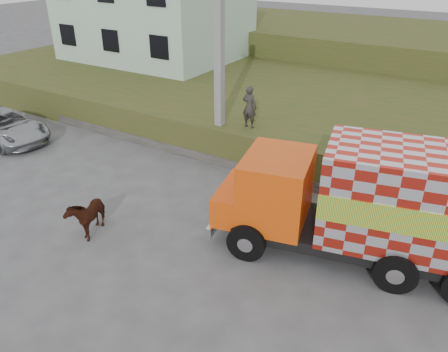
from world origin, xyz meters
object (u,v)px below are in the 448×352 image
Objects in this scene: cargo_truck at (371,204)px; cow at (87,214)px; suv at (4,126)px; pedestrian at (249,107)px; utility_pole at (219,59)px.

cargo_truck reaches higher than cow.
suv is 2.91× the size of pedestrian.
suv is 11.17m from pedestrian.
pedestrian is at bearing 134.59° from cargo_truck.
utility_pole is at bearing 64.23° from cow.
cow is at bearing 76.99° from pedestrian.
cow is 0.91× the size of pedestrian.
pedestrian reaches higher than cow.
cow is at bearing -104.86° from suv.
pedestrian is at bearing -65.16° from suv.
cargo_truck is (6.82, -3.34, -2.34)m from utility_pole.
pedestrian is (10.40, 3.72, 1.66)m from suv.
suv is (-16.10, 0.01, -1.07)m from cargo_truck.
utility_pole is 1.68× the size of suv.
pedestrian is (-5.70, 3.73, 0.59)m from cargo_truck.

